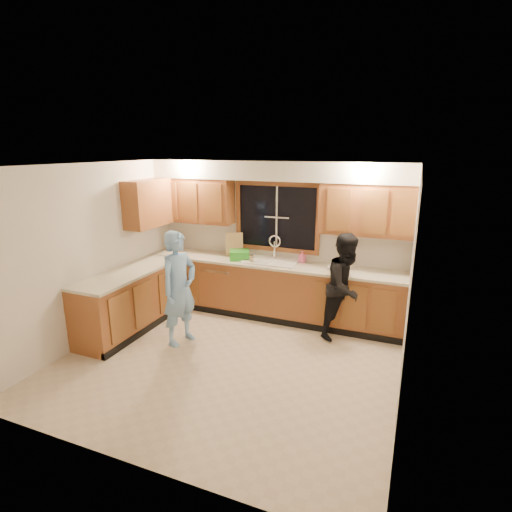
{
  "coord_description": "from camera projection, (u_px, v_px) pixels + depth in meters",
  "views": [
    {
      "loc": [
        2.08,
        -4.19,
        2.7
      ],
      "look_at": [
        0.13,
        0.65,
        1.27
      ],
      "focal_mm": 28.0,
      "sensor_mm": 36.0,
      "label": 1
    }
  ],
  "objects": [
    {
      "name": "floor",
      "position": [
        228.0,
        361.0,
        5.21
      ],
      "size": [
        4.2,
        4.2,
        0.0
      ],
      "primitive_type": "plane",
      "color": "beige",
      "rests_on": "ground"
    },
    {
      "name": "ceiling",
      "position": [
        224.0,
        165.0,
        4.55
      ],
      "size": [
        4.2,
        4.2,
        0.0
      ],
      "primitive_type": "plane",
      "rotation": [
        3.14,
        0.0,
        0.0
      ],
      "color": "white"
    },
    {
      "name": "wall_back",
      "position": [
        277.0,
        238.0,
        6.58
      ],
      "size": [
        4.2,
        0.0,
        4.2
      ],
      "primitive_type": "plane",
      "rotation": [
        1.57,
        0.0,
        0.0
      ],
      "color": "silver",
      "rests_on": "ground"
    },
    {
      "name": "wall_left",
      "position": [
        93.0,
        253.0,
        5.64
      ],
      "size": [
        0.0,
        3.8,
        3.8
      ],
      "primitive_type": "plane",
      "rotation": [
        1.57,
        0.0,
        1.57
      ],
      "color": "silver",
      "rests_on": "ground"
    },
    {
      "name": "wall_right",
      "position": [
        409.0,
        292.0,
        4.12
      ],
      "size": [
        0.0,
        3.8,
        3.8
      ],
      "primitive_type": "plane",
      "rotation": [
        1.57,
        0.0,
        -1.57
      ],
      "color": "silver",
      "rests_on": "ground"
    },
    {
      "name": "base_cabinets_back",
      "position": [
        270.0,
        290.0,
        6.53
      ],
      "size": [
        4.2,
        0.6,
        0.88
      ],
      "primitive_type": "cube",
      "color": "#95532B",
      "rests_on": "ground"
    },
    {
      "name": "base_cabinets_left",
      "position": [
        131.0,
        301.0,
        6.05
      ],
      "size": [
        0.6,
        1.9,
        0.88
      ],
      "primitive_type": "cube",
      "color": "#95532B",
      "rests_on": "ground"
    },
    {
      "name": "countertop_back",
      "position": [
        270.0,
        263.0,
        6.39
      ],
      "size": [
        4.2,
        0.63,
        0.04
      ],
      "primitive_type": "cube",
      "color": "beige",
      "rests_on": "base_cabinets_back"
    },
    {
      "name": "countertop_left",
      "position": [
        129.0,
        272.0,
        5.93
      ],
      "size": [
        0.63,
        1.9,
        0.04
      ],
      "primitive_type": "cube",
      "color": "beige",
      "rests_on": "base_cabinets_left"
    },
    {
      "name": "upper_cabinets_left",
      "position": [
        195.0,
        200.0,
        6.79
      ],
      "size": [
        1.35,
        0.33,
        0.75
      ],
      "primitive_type": "cube",
      "color": "#95532B",
      "rests_on": "wall_back"
    },
    {
      "name": "upper_cabinets_right",
      "position": [
        367.0,
        210.0,
        5.77
      ],
      "size": [
        1.35,
        0.33,
        0.75
      ],
      "primitive_type": "cube",
      "color": "#95532B",
      "rests_on": "wall_back"
    },
    {
      "name": "upper_cabinets_return",
      "position": [
        148.0,
        203.0,
        6.43
      ],
      "size": [
        0.33,
        0.9,
        0.75
      ],
      "primitive_type": "cube",
      "color": "#95532B",
      "rests_on": "wall_left"
    },
    {
      "name": "soffit",
      "position": [
        274.0,
        171.0,
        6.14
      ],
      "size": [
        4.2,
        0.35,
        0.3
      ],
      "primitive_type": "cube",
      "color": "silver",
      "rests_on": "wall_back"
    },
    {
      "name": "window_frame",
      "position": [
        277.0,
        217.0,
        6.48
      ],
      "size": [
        1.44,
        0.03,
        1.14
      ],
      "color": "black",
      "rests_on": "wall_back"
    },
    {
      "name": "sink",
      "position": [
        270.0,
        265.0,
        6.42
      ],
      "size": [
        0.86,
        0.52,
        0.57
      ],
      "color": "white",
      "rests_on": "countertop_back"
    },
    {
      "name": "dishwasher",
      "position": [
        223.0,
        286.0,
        6.83
      ],
      "size": [
        0.6,
        0.56,
        0.82
      ],
      "primitive_type": "cube",
      "color": "silver",
      "rests_on": "floor"
    },
    {
      "name": "stove",
      "position": [
        104.0,
        315.0,
        5.54
      ],
      "size": [
        0.58,
        0.75,
        0.9
      ],
      "primitive_type": "cube",
      "color": "silver",
      "rests_on": "floor"
    },
    {
      "name": "man",
      "position": [
        179.0,
        288.0,
        5.53
      ],
      "size": [
        0.53,
        0.67,
        1.62
      ],
      "primitive_type": "imported",
      "rotation": [
        0.0,
        0.0,
        1.31
      ],
      "color": "#7BAFE9",
      "rests_on": "floor"
    },
    {
      "name": "woman",
      "position": [
        347.0,
        286.0,
        5.7
      ],
      "size": [
        0.9,
        0.95,
        1.55
      ],
      "primitive_type": "imported",
      "rotation": [
        0.0,
        0.0,
        1.0
      ],
      "color": "black",
      "rests_on": "floor"
    },
    {
      "name": "knife_block",
      "position": [
        180.0,
        246.0,
        7.0
      ],
      "size": [
        0.14,
        0.13,
        0.2
      ],
      "primitive_type": "cube",
      "rotation": [
        0.0,
        0.0,
        0.49
      ],
      "color": "brown",
      "rests_on": "countertop_back"
    },
    {
      "name": "cutting_board",
      "position": [
        234.0,
        244.0,
        6.75
      ],
      "size": [
        0.31,
        0.21,
        0.39
      ],
      "primitive_type": "cube",
      "rotation": [
        -0.21,
        0.0,
        0.43
      ],
      "color": "tan",
      "rests_on": "countertop_back"
    },
    {
      "name": "dish_crate",
      "position": [
        239.0,
        255.0,
        6.55
      ],
      "size": [
        0.4,
        0.39,
        0.15
      ],
      "primitive_type": "cube",
      "rotation": [
        0.0,
        0.0,
        0.41
      ],
      "color": "green",
      "rests_on": "countertop_back"
    },
    {
      "name": "soap_bottle",
      "position": [
        302.0,
        257.0,
        6.35
      ],
      "size": [
        0.11,
        0.11,
        0.19
      ],
      "primitive_type": "imported",
      "rotation": [
        0.0,
        0.0,
        -0.4
      ],
      "color": "#F75E96",
      "rests_on": "countertop_back"
    },
    {
      "name": "bowl",
      "position": [
        334.0,
        268.0,
        6.0
      ],
      "size": [
        0.24,
        0.24,
        0.05
      ],
      "primitive_type": "imported",
      "rotation": [
        0.0,
        0.0,
        0.32
      ],
      "color": "silver",
      "rests_on": "countertop_back"
    },
    {
      "name": "can_left",
      "position": [
        252.0,
        260.0,
        6.28
      ],
      "size": [
        0.07,
        0.07,
        0.11
      ],
      "primitive_type": "cylinder",
      "rotation": [
        0.0,
        0.0,
        -0.12
      ],
      "color": "beige",
      "rests_on": "countertop_back"
    },
    {
      "name": "can_right",
      "position": [
        251.0,
        259.0,
        6.36
      ],
      "size": [
        0.08,
        0.08,
        0.12
      ],
      "primitive_type": "cylinder",
      "rotation": [
        0.0,
        0.0,
        -0.24
      ],
      "color": "beige",
      "rests_on": "countertop_back"
    }
  ]
}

